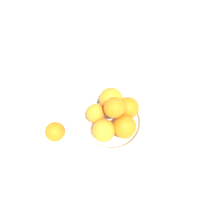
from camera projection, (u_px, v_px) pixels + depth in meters
The scene contains 5 objects.
ground_plane at pixel (112, 124), 0.79m from camera, with size 4.00×4.00×0.00m, color silver.
fruit_bowl at pixel (112, 122), 0.78m from camera, with size 0.23×0.23×0.03m.
orange_pile at pixel (114, 114), 0.72m from camera, with size 0.18×0.19×0.13m.
stray_orange at pixel (55, 132), 0.74m from camera, with size 0.07×0.07×0.07m, color orange.
napkin_folded at pixel (121, 70), 0.90m from camera, with size 0.13×0.13×0.01m, color silver.
Camera 1 is at (-0.22, 0.22, 0.73)m, focal length 35.00 mm.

